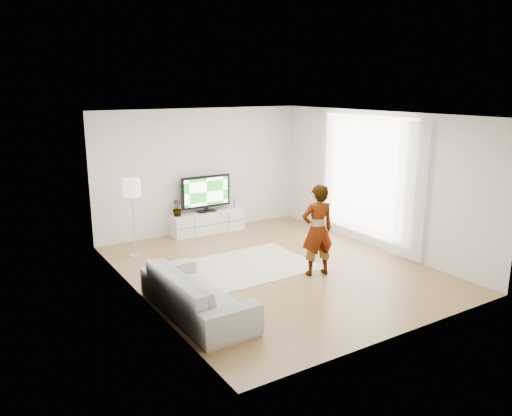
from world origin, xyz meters
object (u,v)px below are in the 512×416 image
player (317,230)px  floor_lamp (132,191)px  rug (245,267)px  sofa (196,292)px  television (206,192)px  media_console (207,222)px

player → floor_lamp: player is taller
rug → sofa: (-1.59, -1.29, 0.32)m
television → floor_lamp: bearing=-159.1°
player → floor_lamp: bearing=-36.3°
television → sofa: 4.29m
rug → floor_lamp: 2.62m
television → player: bearing=-82.7°
television → player: size_ratio=0.73×
rug → floor_lamp: (-1.51, 1.70, 1.30)m
media_console → floor_lamp: bearing=-159.9°
television → floor_lamp: 2.11m
rug → floor_lamp: bearing=131.6°
rug → sofa: 2.08m
rug → media_console: bearing=79.8°
media_console → television: bearing=90.0°
rug → player: bearing=-49.1°
rug → player: 1.57m
floor_lamp → television: bearing=20.9°
television → rug: size_ratio=0.48×
media_console → player: 3.50m
floor_lamp → rug: bearing=-48.4°
floor_lamp → media_console: bearing=20.1°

